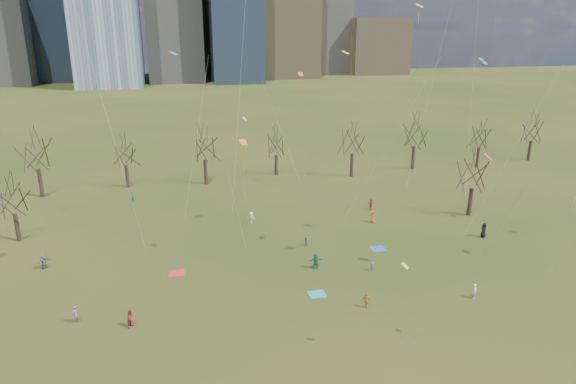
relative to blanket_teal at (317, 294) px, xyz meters
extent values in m
plane|color=black|center=(-0.55, -2.11, -0.01)|extent=(500.00, 500.00, 0.00)
cube|color=#726347|center=(44.45, 212.89, 35.98)|extent=(28.00, 28.00, 72.00)
cube|color=#384C66|center=(-60.55, 217.89, 32.48)|extent=(25.00, 25.00, 65.00)
cube|color=slate|center=(69.45, 227.89, 28.98)|extent=(22.00, 22.00, 58.00)
cube|color=#726347|center=(4.45, 237.89, 23.98)|extent=(30.00, 30.00, 48.00)
cube|color=#726347|center=(94.45, 222.89, 13.98)|extent=(30.00, 28.00, 28.00)
cylinder|color=black|center=(-31.55, 36.89, 2.12)|extent=(0.55, 0.55, 4.28)
cylinder|color=black|center=(-19.55, 38.89, 1.79)|extent=(0.52, 0.52, 3.60)
cylinder|color=black|center=(-7.55, 37.89, 2.01)|extent=(0.54, 0.54, 4.05)
cylinder|color=black|center=(4.45, 40.89, 1.67)|extent=(0.51, 0.51, 3.38)
cylinder|color=black|center=(16.45, 36.89, 1.97)|extent=(0.54, 0.54, 3.96)
cylinder|color=black|center=(28.45, 38.89, 2.05)|extent=(0.54, 0.54, 4.14)
cylinder|color=black|center=(40.45, 37.89, 1.74)|extent=(0.52, 0.52, 3.51)
cylinder|color=black|center=(52.45, 39.89, 1.85)|extent=(0.53, 0.53, 3.74)
cylinder|color=black|center=(-30.55, 19.89, 1.67)|extent=(0.51, 0.51, 3.38)
cylinder|color=black|center=(25.45, 15.89, 1.90)|extent=(0.53, 0.53, 3.83)
cube|color=teal|center=(0.00, 0.00, 0.00)|extent=(1.60, 1.50, 0.03)
cube|color=#2844BA|center=(9.53, 8.40, 0.00)|extent=(1.60, 1.50, 0.03)
cube|color=red|center=(-12.76, 7.30, 0.00)|extent=(1.60, 1.50, 0.03)
imported|color=white|center=(13.93, -3.91, 0.71)|extent=(0.61, 0.62, 1.44)
imported|color=maroon|center=(-16.61, -1.80, 0.77)|extent=(0.91, 0.97, 1.58)
imported|color=#5C5B60|center=(6.84, 3.44, 0.46)|extent=(0.57, 0.71, 0.95)
imported|color=orange|center=(3.63, -3.28, 0.70)|extent=(0.90, 0.70, 1.42)
imported|color=#1A7558|center=(1.32, 5.23, 0.85)|extent=(1.64, 0.60, 1.74)
imported|color=black|center=(23.04, 8.81, 0.90)|extent=(1.06, 0.98, 1.82)
imported|color=#9652A4|center=(-21.23, -0.10, 0.77)|extent=(0.57, 0.67, 1.57)
imported|color=navy|center=(1.77, 11.04, 0.51)|extent=(0.42, 0.53, 1.06)
imported|color=white|center=(-3.14, 19.54, 0.71)|extent=(1.08, 0.92, 1.45)
imported|color=#B71A30|center=(13.45, 20.66, 0.77)|extent=(0.98, 0.56, 1.58)
imported|color=#5D5D61|center=(-26.04, 11.38, 0.78)|extent=(1.48, 1.25, 1.60)
imported|color=#EA4C1A|center=(12.04, 16.30, 0.72)|extent=(0.58, 0.78, 1.47)
imported|color=#176837|center=(-18.37, 31.54, 0.74)|extent=(0.47, 0.62, 1.51)
plane|color=orange|center=(-5.41, 8.49, 12.97)|extent=(1.13, 1.06, 0.42)
cylinder|color=silver|center=(-6.66, 5.73, 7.18)|extent=(2.54, 5.55, 11.59)
cylinder|color=orange|center=(-5.41, 8.49, 11.33)|extent=(0.04, 0.04, 2.70)
plane|color=yellow|center=(6.45, 12.91, 21.24)|extent=(1.11, 1.12, 0.33)
cylinder|color=silver|center=(9.58, 8.34, 11.31)|extent=(6.27, 9.16, 19.87)
plane|color=#D6175C|center=(16.22, -0.17, 12.39)|extent=(1.18, 1.21, 0.60)
cylinder|color=silver|center=(15.45, -4.06, 6.89)|extent=(1.55, 7.80, 11.02)
cylinder|color=#D6175C|center=(16.22, -0.17, 10.53)|extent=(0.04, 0.04, 3.15)
cylinder|color=silver|center=(-17.51, 6.99, 14.59)|extent=(3.55, 6.91, 26.42)
cylinder|color=silver|center=(-4.41, 17.17, 17.67)|extent=(2.32, 5.21, 32.58)
plane|color=green|center=(19.01, 6.71, 20.54)|extent=(1.29, 1.24, 0.64)
cylinder|color=silver|center=(21.53, 4.06, 10.96)|extent=(5.07, 5.32, 19.16)
plane|color=#2E82C4|center=(-11.46, 19.62, 21.02)|extent=(1.16, 1.17, 0.34)
cylinder|color=silver|center=(-9.73, 16.93, 11.20)|extent=(3.49, 5.39, 19.64)
plane|color=#E64A13|center=(6.31, 31.87, 17.37)|extent=(1.03, 0.90, 0.51)
cylinder|color=silver|center=(2.87, 28.39, 9.38)|extent=(6.91, 6.98, 15.99)
cylinder|color=#E64A13|center=(6.31, 31.87, 15.56)|extent=(0.04, 0.04, 3.00)
plane|color=#C1DD23|center=(3.26, -10.81, 7.76)|extent=(0.76, 0.77, 0.35)
cylinder|color=silver|center=(3.46, -14.48, 4.57)|extent=(0.42, 7.34, 6.38)
cylinder|color=silver|center=(25.21, 17.87, 16.76)|extent=(5.04, 5.72, 30.75)
plane|color=white|center=(-3.07, 24.06, 12.62)|extent=(0.74, 0.82, 0.48)
cylinder|color=silver|center=(-4.45, 19.33, 7.00)|extent=(2.79, 9.48, 11.25)
plane|color=yellow|center=(20.58, 24.92, 26.52)|extent=(1.46, 1.43, 0.48)
cylinder|color=silver|center=(20.99, 21.49, 13.95)|extent=(0.85, 6.88, 25.14)
cylinder|color=yellow|center=(20.58, 24.92, 25.20)|extent=(0.04, 0.04, 1.97)
camera|label=1|loc=(-12.12, -41.06, 23.88)|focal=32.00mm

